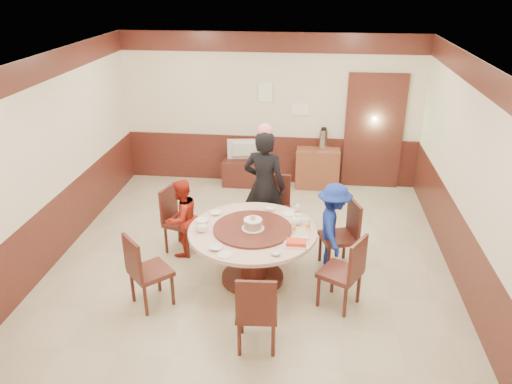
# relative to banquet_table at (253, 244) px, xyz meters

# --- Properties ---
(room) EXTENTS (6.00, 6.04, 2.84)m
(room) POSITION_rel_banquet_table_xyz_m (-0.06, 0.45, 0.55)
(room) COLOR #C0B799
(room) RESTS_ON ground
(banquet_table) EXTENTS (1.65, 1.65, 0.78)m
(banquet_table) POSITION_rel_banquet_table_xyz_m (0.00, 0.00, 0.00)
(banquet_table) COLOR #491D17
(banquet_table) RESTS_ON ground
(chair_0) EXTENTS (0.56, 0.56, 0.97)m
(chair_0) POSITION_rel_banquet_table_xyz_m (1.14, 0.46, -0.23)
(chair_0) COLOR #491D17
(chair_0) RESTS_ON ground
(chair_1) EXTENTS (0.46, 0.47, 0.97)m
(chair_1) POSITION_rel_banquet_table_xyz_m (0.20, 1.18, -0.23)
(chair_1) COLOR #491D17
(chair_1) RESTS_ON ground
(chair_2) EXTENTS (0.55, 0.55, 0.97)m
(chair_2) POSITION_rel_banquet_table_xyz_m (-1.13, 0.66, -0.23)
(chair_2) COLOR #491D17
(chair_2) RESTS_ON ground
(chair_3) EXTENTS (0.62, 0.62, 0.97)m
(chair_3) POSITION_rel_banquet_table_xyz_m (-1.18, -0.67, -0.23)
(chair_3) COLOR #491D17
(chair_3) RESTS_ON ground
(chair_4) EXTENTS (0.47, 0.48, 0.97)m
(chair_4) POSITION_rel_banquet_table_xyz_m (0.20, -1.27, -0.23)
(chair_4) COLOR #491D17
(chair_4) RESTS_ON ground
(chair_5) EXTENTS (0.60, 0.60, 0.97)m
(chair_5) POSITION_rel_banquet_table_xyz_m (1.13, -0.43, -0.23)
(chair_5) COLOR #491D17
(chair_5) RESTS_ON ground
(person_standing) EXTENTS (0.70, 0.53, 1.73)m
(person_standing) POSITION_rel_banquet_table_xyz_m (0.04, 1.14, 0.33)
(person_standing) COLOR black
(person_standing) RESTS_ON ground
(person_red) EXTENTS (0.67, 0.70, 1.15)m
(person_red) POSITION_rel_banquet_table_xyz_m (-1.07, 0.55, 0.04)
(person_red) COLOR #A82416
(person_red) RESTS_ON ground
(person_blue) EXTENTS (0.50, 0.82, 1.24)m
(person_blue) POSITION_rel_banquet_table_xyz_m (1.04, 0.44, 0.09)
(person_blue) COLOR navy
(person_blue) RESTS_ON ground
(birthday_cake) EXTENTS (0.29, 0.29, 0.20)m
(birthday_cake) POSITION_rel_banquet_table_xyz_m (0.01, -0.03, 0.31)
(birthday_cake) COLOR white
(birthday_cake) RESTS_ON banquet_table
(teapot_left) EXTENTS (0.17, 0.15, 0.13)m
(teapot_left) POSITION_rel_banquet_table_xyz_m (-0.64, -0.12, 0.28)
(teapot_left) COLOR white
(teapot_left) RESTS_ON banquet_table
(teapot_right) EXTENTS (0.17, 0.15, 0.13)m
(teapot_right) POSITION_rel_banquet_table_xyz_m (0.56, 0.22, 0.28)
(teapot_right) COLOR white
(teapot_right) RESTS_ON banquet_table
(bowl_0) EXTENTS (0.14, 0.14, 0.03)m
(bowl_0) POSITION_rel_banquet_table_xyz_m (-0.54, 0.38, 0.23)
(bowl_0) COLOR white
(bowl_0) RESTS_ON banquet_table
(bowl_1) EXTENTS (0.13, 0.13, 0.04)m
(bowl_1) POSITION_rel_banquet_table_xyz_m (0.34, -0.57, 0.24)
(bowl_1) COLOR white
(bowl_1) RESTS_ON banquet_table
(bowl_2) EXTENTS (0.16, 0.16, 0.04)m
(bowl_2) POSITION_rel_banquet_table_xyz_m (-0.38, -0.53, 0.24)
(bowl_2) COLOR white
(bowl_2) RESTS_ON banquet_table
(bowl_3) EXTENTS (0.13, 0.13, 0.04)m
(bowl_3) POSITION_rel_banquet_table_xyz_m (0.66, -0.17, 0.24)
(bowl_3) COLOR white
(bowl_3) RESTS_ON banquet_table
(bowl_4) EXTENTS (0.16, 0.16, 0.04)m
(bowl_4) POSITION_rel_banquet_table_xyz_m (-0.68, 0.13, 0.24)
(bowl_4) COLOR white
(bowl_4) RESTS_ON banquet_table
(bowl_5) EXTENTS (0.14, 0.14, 0.05)m
(bowl_5) POSITION_rel_banquet_table_xyz_m (0.17, 0.59, 0.24)
(bowl_5) COLOR white
(bowl_5) RESTS_ON banquet_table
(saucer_near) EXTENTS (0.18, 0.18, 0.01)m
(saucer_near) POSITION_rel_banquet_table_xyz_m (-0.25, -0.65, 0.22)
(saucer_near) COLOR white
(saucer_near) RESTS_ON banquet_table
(saucer_far) EXTENTS (0.18, 0.18, 0.01)m
(saucer_far) POSITION_rel_banquet_table_xyz_m (0.45, 0.50, 0.22)
(saucer_far) COLOR white
(saucer_far) RESTS_ON banquet_table
(shrimp_platter) EXTENTS (0.30, 0.20, 0.06)m
(shrimp_platter) POSITION_rel_banquet_table_xyz_m (0.57, -0.33, 0.24)
(shrimp_platter) COLOR white
(shrimp_platter) RESTS_ON banquet_table
(bottle_0) EXTENTS (0.06, 0.06, 0.16)m
(bottle_0) POSITION_rel_banquet_table_xyz_m (0.52, -0.02, 0.30)
(bottle_0) COLOR white
(bottle_0) RESTS_ON banquet_table
(bottle_1) EXTENTS (0.06, 0.06, 0.16)m
(bottle_1) POSITION_rel_banquet_table_xyz_m (0.70, 0.07, 0.30)
(bottle_1) COLOR white
(bottle_1) RESTS_ON banquet_table
(bottle_2) EXTENTS (0.06, 0.06, 0.16)m
(bottle_2) POSITION_rel_banquet_table_xyz_m (0.55, 0.44, 0.30)
(bottle_2) COLOR white
(bottle_2) RESTS_ON banquet_table
(tv_stand) EXTENTS (0.85, 0.45, 0.50)m
(tv_stand) POSITION_rel_banquet_table_xyz_m (-0.52, 3.19, -0.28)
(tv_stand) COLOR #491D17
(tv_stand) RESTS_ON ground
(television) EXTENTS (0.68, 0.19, 0.39)m
(television) POSITION_rel_banquet_table_xyz_m (-0.52, 3.19, 0.16)
(television) COLOR gray
(television) RESTS_ON tv_stand
(side_cabinet) EXTENTS (0.80, 0.40, 0.75)m
(side_cabinet) POSITION_rel_banquet_table_xyz_m (0.84, 3.22, -0.16)
(side_cabinet) COLOR brown
(side_cabinet) RESTS_ON ground
(thermos) EXTENTS (0.15, 0.15, 0.38)m
(thermos) POSITION_rel_banquet_table_xyz_m (0.92, 3.22, 0.41)
(thermos) COLOR silver
(thermos) RESTS_ON side_cabinet
(notice_left) EXTENTS (0.25, 0.00, 0.35)m
(notice_left) POSITION_rel_banquet_table_xyz_m (-0.17, 3.39, 1.22)
(notice_left) COLOR white
(notice_left) RESTS_ON room
(notice_right) EXTENTS (0.30, 0.00, 0.22)m
(notice_right) POSITION_rel_banquet_table_xyz_m (0.48, 3.39, 0.92)
(notice_right) COLOR white
(notice_right) RESTS_ON room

